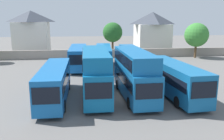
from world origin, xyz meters
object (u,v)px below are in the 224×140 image
Objects in this scene: bus_7 at (132,56)px; house_terrace_left at (32,32)px; house_terrace_centre at (152,32)px; bus_5 at (78,56)px; bus_2 at (96,71)px; tree_right_of_lot at (113,32)px; tree_left_of_lot at (196,35)px; bus_1 at (55,81)px; bus_3 at (135,72)px; bus_4 at (174,77)px; bus_6 at (103,56)px.

house_terrace_left is (-19.29, 17.56, 3.06)m from bus_7.
bus_5 is at bearing -133.37° from house_terrace_centre.
bus_5 is at bearing -171.98° from bus_2.
bus_7 is at bearing -82.94° from tree_right_of_lot.
tree_right_of_lot is (-16.73, 4.50, 0.39)m from tree_left_of_lot.
house_terrace_centre is at bearing 119.50° from tree_left_of_lot.
house_terrace_left is 35.65m from tree_left_of_lot.
bus_7 is (10.99, 15.18, -0.01)m from bus_1.
tree_right_of_lot is at bearing 161.99° from bus_1.
bus_3 is 4.29m from bus_4.
bus_5 is at bearing -150.65° from bus_4.
bus_4 is at bearing 89.45° from bus_3.
tree_right_of_lot reaches higher than bus_5.
house_terrace_centre reaches higher than tree_left_of_lot.
house_terrace_centre reaches higher than bus_3.
bus_2 is 1.44× the size of tree_left_of_lot.
house_terrace_left reaches higher than house_terrace_centre.
bus_1 is 0.97× the size of bus_4.
tree_right_of_lot is at bearing 151.34° from bus_5.
house_terrace_left is at bearing -158.38° from bus_2.
house_terrace_left is at bearing -165.22° from bus_1.
bus_4 reaches higher than bus_1.
house_terrace_left is 1.36× the size of tree_left_of_lot.
house_terrace_left is at bearing -133.63° from bus_7.
tree_right_of_lot reaches higher than bus_3.
house_terrace_centre is at bearing 153.48° from bus_7.
tree_left_of_lot reaches higher than bus_7.
tree_right_of_lot reaches higher than bus_7.
bus_2 reaches higher than bus_3.
bus_6 is at bearing -174.59° from bus_3.
house_terrace_centre reaches higher than bus_2.
house_terrace_centre is at bearing 159.69° from bus_3.
bus_3 is at bearing -92.76° from tree_right_of_lot.
bus_2 is 8.21m from bus_4.
bus_5 is 8.84m from bus_7.
bus_4 is 18.61m from bus_5.
house_terrace_left is 1.02× the size of house_terrace_centre.
bus_3 is (3.94, -0.53, -0.03)m from bus_2.
tree_left_of_lot is at bearing 117.50° from bus_7.
house_terrace_centre is at bearing 137.94° from bus_5.
bus_4 is 1.61× the size of tree_left_of_lot.
bus_6 is 1.18× the size of house_terrace_left.
house_terrace_centre is at bearing 163.81° from bus_4.
bus_6 reaches higher than bus_7.
house_terrace_left reaches higher than bus_1.
bus_1 is 1.15× the size of house_terrace_left.
bus_4 is 27.59m from tree_left_of_lot.
house_terrace_left is (-14.55, 17.56, 2.95)m from bus_6.
bus_2 is at bearing -69.07° from house_terrace_left.
bus_2 is 32.06m from tree_left_of_lot.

